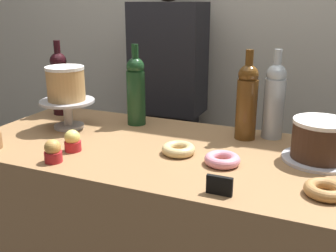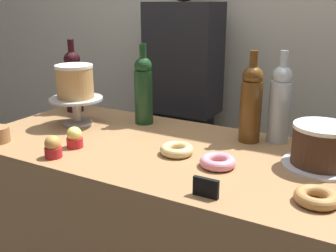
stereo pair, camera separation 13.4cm
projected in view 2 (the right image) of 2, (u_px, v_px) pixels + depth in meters
name	position (u px, v px, depth m)	size (l,w,h in m)	color
back_wall	(254.00, 22.00, 1.99)	(6.00, 0.05, 2.60)	beige
cake_stand_pedestal	(77.00, 106.00, 1.60)	(0.21, 0.21, 0.11)	#B2B2B7
white_layer_cake	(75.00, 81.00, 1.57)	(0.15, 0.15, 0.13)	tan
silver_serving_platter	(319.00, 165.00, 1.21)	(0.23, 0.23, 0.01)	silver
chocolate_round_cake	(322.00, 145.00, 1.19)	(0.18, 0.18, 0.12)	#3D2619
wine_bottle_dark_red	(73.00, 80.00, 1.78)	(0.08, 0.08, 0.33)	black
wine_bottle_clear	(280.00, 102.00, 1.39)	(0.08, 0.08, 0.33)	#B2BCC1
wine_bottle_green	(144.00, 89.00, 1.60)	(0.08, 0.08, 0.33)	#193D1E
wine_bottle_amber	(251.00, 102.00, 1.39)	(0.08, 0.08, 0.33)	#5B3814
cupcake_lemon	(75.00, 138.00, 1.36)	(0.06, 0.06, 0.07)	red
cupcake_caramel	(53.00, 147.00, 1.27)	(0.06, 0.06, 0.07)	red
donut_pink	(218.00, 162.00, 1.20)	(0.11, 0.11, 0.03)	pink
donut_maple	(316.00, 197.00, 0.99)	(0.11, 0.11, 0.03)	#B27F47
donut_glazed	(177.00, 150.00, 1.30)	(0.11, 0.11, 0.03)	#E0C17F
price_sign_chalkboard	(206.00, 188.00, 1.02)	(0.07, 0.01, 0.05)	black
barista_figure	(183.00, 113.00, 2.07)	(0.36, 0.22, 1.60)	black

